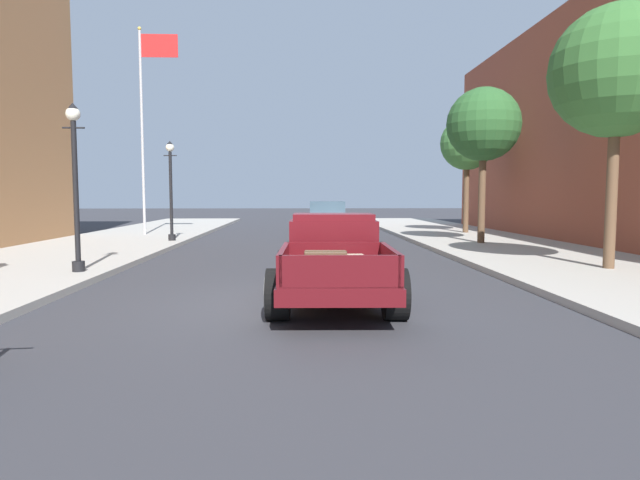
{
  "coord_description": "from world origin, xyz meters",
  "views": [
    {
      "loc": [
        -0.08,
        -9.54,
        1.91
      ],
      "look_at": [
        0.36,
        1.5,
        1.0
      ],
      "focal_mm": 30.48,
      "sensor_mm": 36.0,
      "label": 1
    }
  ],
  "objects_px": {
    "street_tree_third": "(467,144)",
    "car_background_white": "(327,221)",
    "flagpole": "(147,108)",
    "street_tree_nearest": "(617,72)",
    "street_lamp_near": "(75,175)",
    "street_lamp_far": "(171,183)",
    "hotrod_truck_maroon": "(333,259)",
    "street_tree_second": "(484,125)"
  },
  "relations": [
    {
      "from": "street_lamp_far",
      "to": "flagpole",
      "type": "distance_m",
      "value": 5.2
    },
    {
      "from": "car_background_white",
      "to": "street_lamp_near",
      "type": "bearing_deg",
      "value": -118.78
    },
    {
      "from": "car_background_white",
      "to": "street_tree_second",
      "type": "bearing_deg",
      "value": -38.98
    },
    {
      "from": "street_lamp_far",
      "to": "street_tree_nearest",
      "type": "distance_m",
      "value": 15.31
    },
    {
      "from": "car_background_white",
      "to": "street_tree_nearest",
      "type": "distance_m",
      "value": 13.73
    },
    {
      "from": "car_background_white",
      "to": "flagpole",
      "type": "relative_size",
      "value": 0.47
    },
    {
      "from": "street_lamp_near",
      "to": "street_tree_nearest",
      "type": "bearing_deg",
      "value": 0.29
    },
    {
      "from": "car_background_white",
      "to": "street_lamp_near",
      "type": "height_order",
      "value": "street_lamp_near"
    },
    {
      "from": "car_background_white",
      "to": "street_lamp_near",
      "type": "relative_size",
      "value": 1.13
    },
    {
      "from": "car_background_white",
      "to": "street_lamp_far",
      "type": "relative_size",
      "value": 1.13
    },
    {
      "from": "car_background_white",
      "to": "street_lamp_far",
      "type": "xyz_separation_m",
      "value": [
        -6.22,
        -2.96,
        1.62
      ]
    },
    {
      "from": "hotrod_truck_maroon",
      "to": "street_tree_nearest",
      "type": "distance_m",
      "value": 8.52
    },
    {
      "from": "car_background_white",
      "to": "street_tree_third",
      "type": "xyz_separation_m",
      "value": [
        6.66,
        1.11,
        3.54
      ]
    },
    {
      "from": "street_tree_third",
      "to": "flagpole",
      "type": "bearing_deg",
      "value": -177.81
    },
    {
      "from": "street_lamp_near",
      "to": "street_lamp_far",
      "type": "distance_m",
      "value": 8.65
    },
    {
      "from": "car_background_white",
      "to": "street_tree_second",
      "type": "xyz_separation_m",
      "value": [
        5.51,
        -4.46,
        3.7
      ]
    },
    {
      "from": "street_lamp_far",
      "to": "flagpole",
      "type": "xyz_separation_m",
      "value": [
        -1.8,
        3.51,
        3.39
      ]
    },
    {
      "from": "street_lamp_near",
      "to": "hotrod_truck_maroon",
      "type": "bearing_deg",
      "value": -26.9
    },
    {
      "from": "flagpole",
      "to": "street_tree_nearest",
      "type": "distance_m",
      "value": 18.71
    },
    {
      "from": "car_background_white",
      "to": "flagpole",
      "type": "height_order",
      "value": "flagpole"
    },
    {
      "from": "car_background_white",
      "to": "street_tree_third",
      "type": "height_order",
      "value": "street_tree_third"
    },
    {
      "from": "flagpole",
      "to": "street_tree_third",
      "type": "xyz_separation_m",
      "value": [
        14.67,
        0.56,
        -1.46
      ]
    },
    {
      "from": "street_tree_third",
      "to": "car_background_white",
      "type": "bearing_deg",
      "value": -170.57
    },
    {
      "from": "street_tree_third",
      "to": "hotrod_truck_maroon",
      "type": "bearing_deg",
      "value": -115.07
    },
    {
      "from": "street_lamp_near",
      "to": "street_lamp_far",
      "type": "bearing_deg",
      "value": 88.92
    },
    {
      "from": "car_background_white",
      "to": "street_lamp_far",
      "type": "distance_m",
      "value": 7.07
    },
    {
      "from": "flagpole",
      "to": "street_tree_third",
      "type": "height_order",
      "value": "flagpole"
    },
    {
      "from": "car_background_white",
      "to": "street_lamp_near",
      "type": "xyz_separation_m",
      "value": [
        -6.38,
        -11.61,
        1.62
      ]
    },
    {
      "from": "car_background_white",
      "to": "street_lamp_far",
      "type": "bearing_deg",
      "value": -154.5
    },
    {
      "from": "hotrod_truck_maroon",
      "to": "street_tree_second",
      "type": "bearing_deg",
      "value": 58.53
    },
    {
      "from": "street_lamp_near",
      "to": "street_lamp_far",
      "type": "relative_size",
      "value": 1.0
    },
    {
      "from": "flagpole",
      "to": "street_tree_second",
      "type": "relative_size",
      "value": 1.61
    },
    {
      "from": "hotrod_truck_maroon",
      "to": "street_tree_nearest",
      "type": "height_order",
      "value": "street_tree_nearest"
    },
    {
      "from": "car_background_white",
      "to": "street_tree_nearest",
      "type": "height_order",
      "value": "street_tree_nearest"
    },
    {
      "from": "car_background_white",
      "to": "flagpole",
      "type": "bearing_deg",
      "value": 176.11
    },
    {
      "from": "street_lamp_far",
      "to": "street_tree_second",
      "type": "distance_m",
      "value": 12.0
    },
    {
      "from": "car_background_white",
      "to": "street_tree_third",
      "type": "distance_m",
      "value": 7.62
    },
    {
      "from": "hotrod_truck_maroon",
      "to": "street_tree_second",
      "type": "xyz_separation_m",
      "value": [
        6.16,
        10.06,
        3.71
      ]
    },
    {
      "from": "car_background_white",
      "to": "street_tree_second",
      "type": "height_order",
      "value": "street_tree_second"
    },
    {
      "from": "car_background_white",
      "to": "street_tree_third",
      "type": "relative_size",
      "value": 0.8
    },
    {
      "from": "street_lamp_near",
      "to": "street_tree_second",
      "type": "relative_size",
      "value": 0.68
    },
    {
      "from": "street_lamp_near",
      "to": "car_background_white",
      "type": "bearing_deg",
      "value": 61.22
    }
  ]
}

